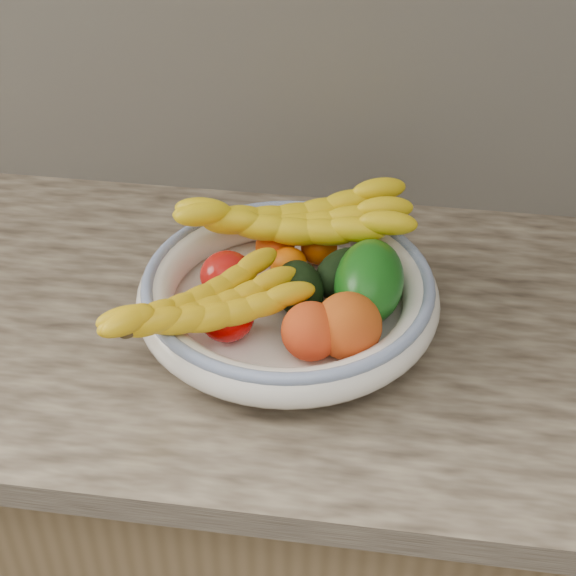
{
  "coord_description": "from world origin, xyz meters",
  "views": [
    {
      "loc": [
        0.13,
        0.78,
        1.65
      ],
      "look_at": [
        0.0,
        1.66,
        0.96
      ],
      "focal_mm": 55.0,
      "sensor_mm": 36.0,
      "label": 1
    }
  ],
  "objects_px": {
    "green_mango": "(369,282)",
    "banana_bunch_back": "(294,227)",
    "banana_bunch_front": "(204,312)",
    "fruit_bowl": "(288,295)"
  },
  "relations": [
    {
      "from": "fruit_bowl",
      "to": "banana_bunch_front",
      "type": "bearing_deg",
      "value": -135.25
    },
    {
      "from": "fruit_bowl",
      "to": "banana_bunch_back",
      "type": "xyz_separation_m",
      "value": [
        -0.01,
        0.1,
        0.04
      ]
    },
    {
      "from": "green_mango",
      "to": "banana_bunch_front",
      "type": "relative_size",
      "value": 0.49
    },
    {
      "from": "fruit_bowl",
      "to": "green_mango",
      "type": "distance_m",
      "value": 0.11
    },
    {
      "from": "banana_bunch_back",
      "to": "fruit_bowl",
      "type": "bearing_deg",
      "value": -97.8
    },
    {
      "from": "green_mango",
      "to": "banana_bunch_front",
      "type": "distance_m",
      "value": 0.21
    },
    {
      "from": "fruit_bowl",
      "to": "banana_bunch_back",
      "type": "bearing_deg",
      "value": 93.89
    },
    {
      "from": "banana_bunch_back",
      "to": "banana_bunch_front",
      "type": "distance_m",
      "value": 0.21
    },
    {
      "from": "green_mango",
      "to": "banana_bunch_back",
      "type": "height_order",
      "value": "same"
    },
    {
      "from": "banana_bunch_front",
      "to": "green_mango",
      "type": "bearing_deg",
      "value": -14.2
    }
  ]
}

